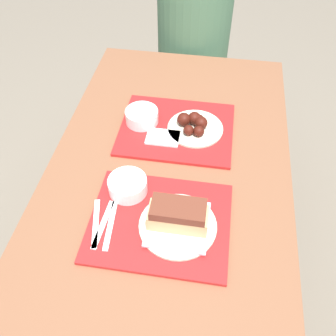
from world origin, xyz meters
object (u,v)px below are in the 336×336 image
(bowl_coleslaw_far, at_px, (142,116))
(wings_plate_far, at_px, (194,125))
(person_seated_across, at_px, (194,26))
(tray_near, at_px, (160,222))
(tray_far, at_px, (176,129))
(bowl_coleslaw_near, at_px, (128,185))
(brisket_sandwich_plate, at_px, (178,219))

(bowl_coleslaw_far, xyz_separation_m, wings_plate_far, (0.20, -0.01, -0.01))
(person_seated_across, bearing_deg, tray_near, -88.74)
(tray_far, relative_size, bowl_coleslaw_near, 3.39)
(tray_far, height_order, bowl_coleslaw_near, bowl_coleslaw_near)
(tray_near, height_order, bowl_coleslaw_near, bowl_coleslaw_near)
(wings_plate_far, bearing_deg, bowl_coleslaw_far, 176.52)
(tray_near, distance_m, bowl_coleslaw_far, 0.46)
(bowl_coleslaw_far, height_order, person_seated_across, person_seated_across)
(bowl_coleslaw_near, distance_m, bowl_coleslaw_far, 0.33)
(tray_near, bearing_deg, tray_far, 91.31)
(bowl_coleslaw_near, xyz_separation_m, bowl_coleslaw_far, (-0.02, 0.33, 0.00))
(tray_far, relative_size, brisket_sandwich_plate, 1.81)
(tray_near, relative_size, person_seated_across, 0.61)
(bowl_coleslaw_near, bearing_deg, tray_near, -39.80)
(person_seated_across, bearing_deg, bowl_coleslaw_near, -94.96)
(bowl_coleslaw_near, distance_m, brisket_sandwich_plate, 0.20)
(brisket_sandwich_plate, relative_size, bowl_coleslaw_far, 1.87)
(tray_near, height_order, brisket_sandwich_plate, brisket_sandwich_plate)
(brisket_sandwich_plate, height_order, person_seated_across, person_seated_across)
(brisket_sandwich_plate, bearing_deg, tray_far, 98.66)
(bowl_coleslaw_near, bearing_deg, wings_plate_far, 61.50)
(bowl_coleslaw_far, relative_size, person_seated_across, 0.18)
(tray_near, relative_size, wings_plate_far, 2.03)
(tray_far, relative_size, wings_plate_far, 2.03)
(tray_far, bearing_deg, brisket_sandwich_plate, -81.34)
(bowl_coleslaw_near, bearing_deg, brisket_sandwich_plate, -32.05)
(brisket_sandwich_plate, xyz_separation_m, person_seated_across, (-0.08, 1.17, -0.02))
(bowl_coleslaw_near, distance_m, wings_plate_far, 0.37)
(bowl_coleslaw_near, height_order, person_seated_across, person_seated_across)
(brisket_sandwich_plate, bearing_deg, wings_plate_far, 89.84)
(tray_near, bearing_deg, person_seated_across, 91.26)
(tray_far, xyz_separation_m, bowl_coleslaw_far, (-0.13, 0.02, 0.03))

